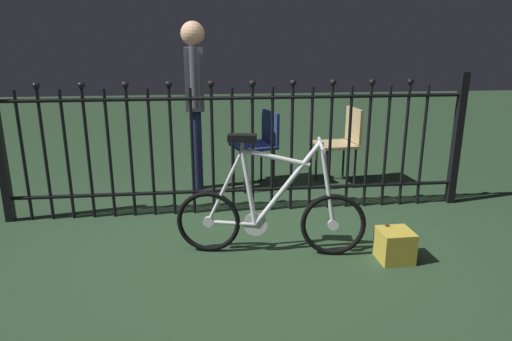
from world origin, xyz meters
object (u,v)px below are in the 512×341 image
at_px(chair_navy, 260,141).
at_px(display_crate, 395,245).
at_px(person_visitor, 195,92).
at_px(chair_tan, 343,138).
at_px(bicycle, 270,213).

relative_size(chair_navy, display_crate, 3.47).
xyz_separation_m(chair_navy, person_visitor, (-0.66, -0.07, 0.52)).
bearing_deg(chair_tan, bicycle, -123.03).
distance_m(bicycle, chair_tan, 1.89).
bearing_deg(chair_tan, person_visitor, -178.32).
bearing_deg(person_visitor, chair_tan, 1.68).
xyz_separation_m(bicycle, display_crate, (0.88, -0.22, -0.21)).
bearing_deg(display_crate, person_visitor, 128.97).
relative_size(person_visitor, display_crate, 7.32).
bearing_deg(chair_tan, chair_navy, 178.39).
bearing_deg(chair_tan, display_crate, -94.69).
bearing_deg(chair_navy, person_visitor, -173.89).
distance_m(bicycle, display_crate, 0.93).
height_order(bicycle, chair_tan, bicycle).
bearing_deg(display_crate, chair_navy, 112.44).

